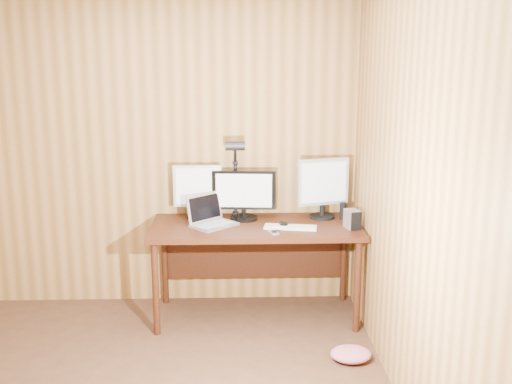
{
  "coord_description": "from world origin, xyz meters",
  "views": [
    {
      "loc": [
        0.79,
        -2.76,
        2.03
      ],
      "look_at": [
        0.93,
        1.58,
        1.02
      ],
      "focal_mm": 42.0,
      "sensor_mm": 36.0,
      "label": 1
    }
  ],
  "objects": [
    {
      "name": "monitor_right",
      "position": [
        1.47,
        1.82,
        1.01
      ],
      "size": [
        0.42,
        0.2,
        0.48
      ],
      "rotation": [
        0.0,
        0.0,
        0.28
      ],
      "color": "black",
      "rests_on": "desk"
    },
    {
      "name": "speaker",
      "position": [
        1.62,
        1.78,
        0.82
      ],
      "size": [
        0.05,
        0.05,
        0.13
      ],
      "primitive_type": "cylinder",
      "color": "black",
      "rests_on": "desk"
    },
    {
      "name": "monitor_left",
      "position": [
        0.48,
        1.83,
        0.98
      ],
      "size": [
        0.38,
        0.18,
        0.43
      ],
      "rotation": [
        0.0,
        0.0,
        -0.01
      ],
      "color": "black",
      "rests_on": "desk"
    },
    {
      "name": "monitor_center",
      "position": [
        0.84,
        1.79,
        0.95
      ],
      "size": [
        0.5,
        0.22,
        0.39
      ],
      "rotation": [
        0.0,
        0.0,
        -0.08
      ],
      "color": "black",
      "rests_on": "desk"
    },
    {
      "name": "desk",
      "position": [
        0.93,
        1.7,
        0.63
      ],
      "size": [
        1.6,
        0.7,
        0.75
      ],
      "color": "#38180B",
      "rests_on": "floor"
    },
    {
      "name": "mousepad",
      "position": [
        1.14,
        1.58,
        0.75
      ],
      "size": [
        0.23,
        0.21,
        0.0
      ],
      "primitive_type": "cube",
      "rotation": [
        0.0,
        0.0,
        0.33
      ],
      "color": "black",
      "rests_on": "desk"
    },
    {
      "name": "desk_lamp",
      "position": [
        0.78,
        1.86,
        1.16
      ],
      "size": [
        0.15,
        0.22,
        0.66
      ],
      "rotation": [
        0.0,
        0.0,
        0.2
      ],
      "color": "black",
      "rests_on": "desk"
    },
    {
      "name": "laptop",
      "position": [
        0.58,
        1.64,
        0.81
      ],
      "size": [
        0.41,
        0.4,
        0.23
      ],
      "rotation": [
        0.0,
        0.0,
        0.75
      ],
      "color": "silver",
      "rests_on": "desk"
    },
    {
      "name": "hard_drive",
      "position": [
        1.65,
        1.52,
        0.82
      ],
      "size": [
        0.12,
        0.15,
        0.14
      ],
      "rotation": [
        0.0,
        0.0,
        0.29
      ],
      "color": "silver",
      "rests_on": "desk"
    },
    {
      "name": "keyboard",
      "position": [
        1.19,
        1.53,
        0.76
      ],
      "size": [
        0.41,
        0.18,
        0.02
      ],
      "rotation": [
        0.0,
        0.0,
        -0.17
      ],
      "color": "white",
      "rests_on": "desk"
    },
    {
      "name": "phone",
      "position": [
        1.05,
        1.41,
        0.76
      ],
      "size": [
        0.08,
        0.11,
        0.01
      ],
      "rotation": [
        0.0,
        0.0,
        0.3
      ],
      "color": "silver",
      "rests_on": "desk"
    },
    {
      "name": "mouse",
      "position": [
        1.14,
        1.58,
        0.77
      ],
      "size": [
        0.09,
        0.12,
        0.04
      ],
      "primitive_type": "ellipsoid",
      "rotation": [
        0.0,
        0.0,
        0.23
      ],
      "color": "black",
      "rests_on": "mousepad"
    },
    {
      "name": "fabric_pile",
      "position": [
        1.55,
        0.91,
        0.04
      ],
      "size": [
        0.31,
        0.27,
        0.09
      ],
      "primitive_type": null,
      "rotation": [
        0.0,
        0.0,
        -0.16
      ],
      "color": "#C35E71",
      "rests_on": "floor"
    },
    {
      "name": "room_shell",
      "position": [
        0.0,
        0.0,
        1.25
      ],
      "size": [
        4.0,
        4.0,
        4.0
      ],
      "color": "#4A2D1C",
      "rests_on": "ground"
    }
  ]
}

